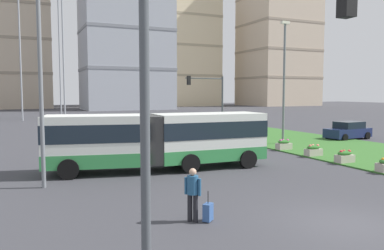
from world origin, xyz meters
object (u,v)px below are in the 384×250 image
(flower_planter_2, at_px, (345,156))
(apartment_tower_east, at_px, (278,26))
(apartment_tower_centre, at_px, (125,14))
(streetlight_median, at_px, (284,78))
(articulated_bus, at_px, (159,139))
(rolling_suitcase, at_px, (208,212))
(streetlight_left, at_px, (40,64))
(pedestrian_crossing, at_px, (193,191))
(flower_planter_4, at_px, (284,145))
(apartment_tower_eastcentre, at_px, (182,49))
(apartment_tower_westcentre, at_px, (11,43))
(car_navy_sedan, at_px, (348,131))
(traffic_light_near_left, at_px, (226,76))
(traffic_light_far_right, at_px, (210,96))
(flower_planter_3, at_px, (313,150))

(flower_planter_2, xyz_separation_m, apartment_tower_east, (60.41, 88.24, 25.33))
(apartment_tower_centre, relative_size, apartment_tower_east, 0.92)
(streetlight_median, bearing_deg, articulated_bus, -155.90)
(rolling_suitcase, xyz_separation_m, streetlight_left, (-4.59, 6.87, 5.05))
(pedestrian_crossing, height_order, rolling_suitcase, pedestrian_crossing)
(flower_planter_4, height_order, apartment_tower_eastcentre, apartment_tower_eastcentre)
(streetlight_left, bearing_deg, flower_planter_4, 15.78)
(rolling_suitcase, height_order, streetlight_left, streetlight_left)
(articulated_bus, bearing_deg, apartment_tower_east, 50.33)
(apartment_tower_westcentre, bearing_deg, articulated_bus, -84.79)
(streetlight_median, distance_m, apartment_tower_westcentre, 92.90)
(car_navy_sedan, xyz_separation_m, streetlight_median, (-7.54, -0.54, 4.55))
(apartment_tower_eastcentre, bearing_deg, apartment_tower_westcentre, -179.23)
(car_navy_sedan, xyz_separation_m, rolling_suitcase, (-21.24, -14.65, -0.44))
(flower_planter_2, height_order, apartment_tower_westcentre, apartment_tower_westcentre)
(traffic_light_near_left, bearing_deg, streetlight_left, 101.72)
(apartment_tower_centre, bearing_deg, flower_planter_2, -95.23)
(flower_planter_4, relative_size, traffic_light_far_right, 0.20)
(car_navy_sedan, xyz_separation_m, pedestrian_crossing, (-21.69, -14.45, 0.25))
(flower_planter_2, distance_m, traffic_light_near_left, 18.06)
(pedestrian_crossing, height_order, apartment_tower_westcentre, apartment_tower_westcentre)
(pedestrian_crossing, bearing_deg, traffic_light_near_left, -108.11)
(apartment_tower_westcentre, height_order, apartment_tower_eastcentre, apartment_tower_eastcentre)
(flower_planter_3, distance_m, apartment_tower_east, 107.80)
(streetlight_median, bearing_deg, traffic_light_far_right, 120.85)
(streetlight_median, bearing_deg, car_navy_sedan, 4.08)
(apartment_tower_centre, distance_m, apartment_tower_east, 54.08)
(car_navy_sedan, bearing_deg, traffic_light_far_right, 154.04)
(car_navy_sedan, height_order, traffic_light_far_right, traffic_light_far_right)
(rolling_suitcase, xyz_separation_m, traffic_light_far_right, (10.15, 20.04, 3.58))
(traffic_light_near_left, bearing_deg, apartment_tower_westcentre, 92.75)
(flower_planter_3, distance_m, traffic_light_far_right, 12.23)
(streetlight_left, height_order, apartment_tower_east, apartment_tower_east)
(pedestrian_crossing, distance_m, apartment_tower_eastcentre, 114.04)
(apartment_tower_east, bearing_deg, flower_planter_3, -125.21)
(flower_planter_3, height_order, flower_planter_4, same)
(traffic_light_near_left, xyz_separation_m, apartment_tower_westcentre, (-5.22, 108.72, 13.10))
(car_navy_sedan, distance_m, flower_planter_2, 12.94)
(streetlight_median, bearing_deg, flower_planter_3, -108.51)
(flower_planter_4, height_order, apartment_tower_centre, apartment_tower_centre)
(pedestrian_crossing, bearing_deg, flower_planter_3, 33.91)
(streetlight_left, distance_m, apartment_tower_east, 117.96)
(articulated_bus, relative_size, streetlight_left, 1.22)
(car_navy_sedan, distance_m, flower_planter_4, 9.96)
(traffic_light_near_left, height_order, apartment_tower_east, apartment_tower_east)
(pedestrian_crossing, height_order, streetlight_median, streetlight_median)
(flower_planter_2, relative_size, flower_planter_4, 1.00)
(traffic_light_near_left, bearing_deg, flower_planter_2, 37.69)
(articulated_bus, relative_size, apartment_tower_east, 0.23)
(flower_planter_2, bearing_deg, flower_planter_4, 90.00)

